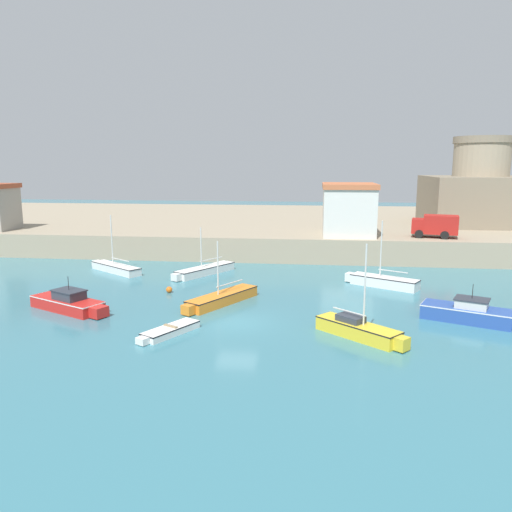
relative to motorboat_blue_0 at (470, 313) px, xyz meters
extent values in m
plane|color=teal|center=(-14.25, -1.86, -0.58)|extent=(200.00, 200.00, 0.00)
cube|color=gray|center=(-14.25, 36.60, 0.65)|extent=(120.00, 40.00, 2.44)
cube|color=#284C9E|center=(-0.19, 0.08, -0.12)|extent=(5.50, 3.79, 0.91)
cube|color=white|center=(-0.19, 0.08, 0.29)|extent=(5.56, 3.82, 0.07)
cube|color=silver|center=(0.05, -0.02, 0.58)|extent=(2.22, 2.00, 0.50)
cube|color=#2D333D|center=(0.05, -0.02, 0.87)|extent=(2.40, 2.15, 0.08)
cylinder|color=black|center=(0.05, -0.02, 1.36)|extent=(0.04, 0.04, 0.90)
cube|color=yellow|center=(-7.10, -3.67, -0.17)|extent=(4.67, 4.33, 0.80)
cube|color=yellow|center=(-4.98, -5.54, -0.17)|extent=(0.93, 0.95, 0.68)
cube|color=black|center=(-7.10, -3.67, 0.19)|extent=(4.72, 4.38, 0.07)
cylinder|color=silver|center=(-6.81, -3.92, 2.51)|extent=(0.10, 0.10, 4.57)
cylinder|color=silver|center=(-7.57, -3.26, 0.78)|extent=(1.76, 1.56, 0.08)
cube|color=#333842|center=(-7.48, -3.34, 0.41)|extent=(1.75, 1.70, 0.36)
cube|color=white|center=(-4.05, 8.41, -0.17)|extent=(5.27, 3.83, 0.81)
cube|color=white|center=(-6.62, 9.88, -0.17)|extent=(0.92, 0.97, 0.69)
cube|color=black|center=(-4.05, 8.41, 0.19)|extent=(5.33, 3.87, 0.07)
cylinder|color=silver|center=(-4.40, 8.61, 2.45)|extent=(0.10, 0.10, 4.43)
cylinder|color=silver|center=(-3.48, 8.09, 0.78)|extent=(2.10, 1.25, 0.08)
cube|color=white|center=(-27.30, 11.17, -0.23)|extent=(5.66, 4.54, 0.69)
cube|color=white|center=(-30.00, 13.09, -0.23)|extent=(0.86, 0.89, 0.59)
cube|color=black|center=(-27.30, 11.17, 0.08)|extent=(5.72, 4.58, 0.07)
cylinder|color=silver|center=(-27.67, 11.44, 2.32)|extent=(0.10, 0.10, 4.41)
cylinder|color=silver|center=(-26.69, 10.74, 0.67)|extent=(2.27, 1.64, 0.08)
cube|color=orange|center=(-15.89, 2.25, -0.21)|extent=(4.29, 6.13, 0.73)
cube|color=orange|center=(-17.59, -0.75, -0.21)|extent=(0.96, 0.91, 0.62)
cube|color=black|center=(-15.89, 2.25, 0.12)|extent=(4.33, 6.19, 0.07)
cylinder|color=silver|center=(-16.12, 1.84, 2.02)|extent=(0.10, 0.10, 3.73)
cylinder|color=silver|center=(-15.50, 2.93, 0.71)|extent=(1.46, 2.49, 0.08)
cube|color=red|center=(-25.88, -0.57, -0.18)|extent=(5.74, 4.05, 0.79)
cube|color=red|center=(-23.04, -1.96, -0.18)|extent=(1.16, 1.24, 0.67)
cube|color=white|center=(-25.88, -0.57, 0.17)|extent=(5.80, 4.09, 0.07)
cube|color=#333842|center=(-25.63, -0.69, 0.49)|extent=(2.33, 2.06, 0.55)
cube|color=#2D333D|center=(-25.63, -0.69, 0.81)|extent=(2.52, 2.21, 0.08)
cylinder|color=black|center=(-25.63, -0.69, 1.30)|extent=(0.04, 0.04, 0.90)
cube|color=white|center=(-19.13, 11.27, -0.23)|extent=(4.41, 6.05, 0.69)
cube|color=white|center=(-20.93, 8.34, -0.23)|extent=(0.92, 0.88, 0.59)
cube|color=black|center=(-19.13, 11.27, 0.08)|extent=(4.46, 6.11, 0.07)
cylinder|color=silver|center=(-19.38, 10.87, 1.88)|extent=(0.10, 0.10, 3.52)
cylinder|color=silver|center=(-18.72, 11.94, 0.67)|extent=(1.55, 2.46, 0.08)
cube|color=white|center=(-17.67, -4.39, -0.36)|extent=(2.78, 3.77, 0.43)
cube|color=white|center=(-18.69, -6.23, -0.36)|extent=(0.79, 0.74, 0.37)
cube|color=black|center=(-17.67, -4.39, -0.18)|extent=(2.81, 3.81, 0.07)
cube|color=#997F5B|center=(-17.67, -4.39, -0.10)|extent=(0.93, 0.64, 0.08)
sphere|color=orange|center=(-20.45, 4.65, -0.34)|extent=(0.47, 0.47, 0.47)
cube|color=gray|center=(9.75, 31.70, 4.71)|extent=(12.05, 12.05, 5.68)
cylinder|color=gray|center=(9.75, 31.70, 6.62)|extent=(6.32, 6.32, 9.50)
cylinder|color=gray|center=(9.75, 31.70, 11.76)|extent=(6.63, 6.63, 0.80)
cube|color=silver|center=(-6.25, 20.53, 4.22)|extent=(5.08, 6.45, 4.71)
cube|color=#C1663D|center=(-6.25, 20.53, 6.83)|extent=(5.33, 6.77, 0.50)
cube|color=#AD1E19|center=(2.63, 19.44, 3.17)|extent=(3.58, 2.75, 1.80)
cube|color=#AD1E19|center=(0.62, 19.88, 2.97)|extent=(1.70, 2.23, 1.40)
cube|color=#334756|center=(0.19, 19.98, 3.17)|extent=(0.51, 1.78, 0.70)
cylinder|color=black|center=(0.52, 18.93, 2.27)|extent=(0.84, 0.45, 0.80)
cylinder|color=black|center=(0.93, 20.79, 2.27)|extent=(0.84, 0.45, 0.80)
cylinder|color=black|center=(2.81, 18.42, 2.27)|extent=(0.84, 0.45, 0.80)
cylinder|color=black|center=(3.22, 20.28, 2.27)|extent=(0.84, 0.45, 0.80)
camera|label=1|loc=(-9.59, -30.88, 9.02)|focal=35.00mm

